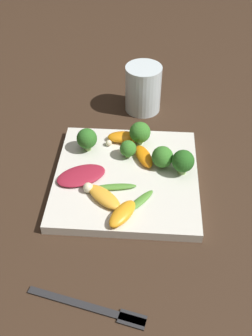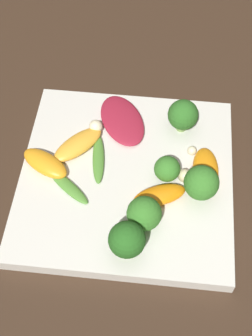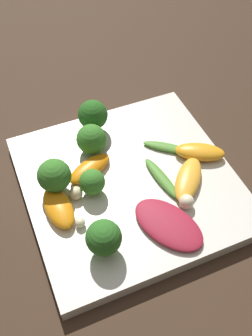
# 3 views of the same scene
# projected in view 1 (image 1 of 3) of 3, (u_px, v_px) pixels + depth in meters

# --- Properties ---
(ground_plane) EXTENTS (2.40, 2.40, 0.00)m
(ground_plane) POSITION_uv_depth(u_px,v_px,m) (126.00, 181.00, 0.75)
(ground_plane) COLOR #382619
(plate) EXTENTS (0.27, 0.27, 0.02)m
(plate) POSITION_uv_depth(u_px,v_px,m) (126.00, 178.00, 0.74)
(plate) COLOR silver
(plate) RESTS_ON ground_plane
(drinking_glass) EXTENTS (0.08, 0.08, 0.11)m
(drinking_glass) POSITION_uv_depth(u_px,v_px,m) (143.00, 89.00, 0.88)
(drinking_glass) COLOR silver
(drinking_glass) RESTS_ON ground_plane
(fork) EXTENTS (0.18, 0.06, 0.01)m
(fork) POSITION_uv_depth(u_px,v_px,m) (99.00, 309.00, 0.56)
(fork) COLOR #262628
(fork) RESTS_ON ground_plane
(radicchio_leaf_0) EXTENTS (0.11, 0.09, 0.01)m
(radicchio_leaf_0) POSITION_uv_depth(u_px,v_px,m) (81.00, 175.00, 0.73)
(radicchio_leaf_0) COLOR maroon
(radicchio_leaf_0) RESTS_ON plate
(orange_segment_0) EXTENTS (0.06, 0.07, 0.02)m
(orange_segment_0) POSITION_uv_depth(u_px,v_px,m) (122.00, 214.00, 0.65)
(orange_segment_0) COLOR orange
(orange_segment_0) RESTS_ON plate
(orange_segment_1) EXTENTS (0.07, 0.04, 0.02)m
(orange_segment_1) POSITION_uv_depth(u_px,v_px,m) (124.00, 137.00, 0.80)
(orange_segment_1) COLOR orange
(orange_segment_1) RESTS_ON plate
(orange_segment_2) EXTENTS (0.08, 0.07, 0.02)m
(orange_segment_2) POSITION_uv_depth(u_px,v_px,m) (104.00, 197.00, 0.68)
(orange_segment_2) COLOR #FCAD33
(orange_segment_2) RESTS_ON plate
(orange_segment_3) EXTENTS (0.05, 0.07, 0.02)m
(orange_segment_3) POSITION_uv_depth(u_px,v_px,m) (144.00, 156.00, 0.76)
(orange_segment_3) COLOR orange
(orange_segment_3) RESTS_ON plate
(broccoli_floret_0) EXTENTS (0.04, 0.04, 0.05)m
(broccoli_floret_0) POSITION_uv_depth(u_px,v_px,m) (140.00, 133.00, 0.78)
(broccoli_floret_0) COLOR #7A9E51
(broccoli_floret_0) RESTS_ON plate
(broccoli_floret_1) EXTENTS (0.04, 0.04, 0.05)m
(broccoli_floret_1) POSITION_uv_depth(u_px,v_px,m) (183.00, 162.00, 0.72)
(broccoli_floret_1) COLOR #84AD5B
(broccoli_floret_1) RESTS_ON plate
(broccoli_floret_2) EXTENTS (0.04, 0.04, 0.05)m
(broccoli_floret_2) POSITION_uv_depth(u_px,v_px,m) (87.00, 139.00, 0.77)
(broccoli_floret_2) COLOR #7A9E51
(broccoli_floret_2) RESTS_ON plate
(broccoli_floret_3) EXTENTS (0.03, 0.03, 0.04)m
(broccoli_floret_3) POSITION_uv_depth(u_px,v_px,m) (130.00, 149.00, 0.76)
(broccoli_floret_3) COLOR #84AD5B
(broccoli_floret_3) RESTS_ON plate
(broccoli_floret_4) EXTENTS (0.04, 0.04, 0.04)m
(broccoli_floret_4) POSITION_uv_depth(u_px,v_px,m) (162.00, 157.00, 0.74)
(broccoli_floret_4) COLOR #84AD5B
(broccoli_floret_4) RESTS_ON plate
(arugula_sprig_0) EXTENTS (0.06, 0.06, 0.01)m
(arugula_sprig_0) POSITION_uv_depth(u_px,v_px,m) (140.00, 201.00, 0.68)
(arugula_sprig_0) COLOR #518E33
(arugula_sprig_0) RESTS_ON plate
(arugula_sprig_1) EXTENTS (0.08, 0.02, 0.01)m
(arugula_sprig_1) POSITION_uv_depth(u_px,v_px,m) (115.00, 187.00, 0.71)
(arugula_sprig_1) COLOR #518E33
(arugula_sprig_1) RESTS_ON plate
(macadamia_nut_0) EXTENTS (0.02, 0.02, 0.02)m
(macadamia_nut_0) POSITION_uv_depth(u_px,v_px,m) (88.00, 188.00, 0.70)
(macadamia_nut_0) COLOR beige
(macadamia_nut_0) RESTS_ON plate
(macadamia_nut_1) EXTENTS (0.01, 0.01, 0.01)m
(macadamia_nut_1) POSITION_uv_depth(u_px,v_px,m) (109.00, 143.00, 0.79)
(macadamia_nut_1) COLOR beige
(macadamia_nut_1) RESTS_ON plate
(macadamia_nut_2) EXTENTS (0.02, 0.02, 0.02)m
(macadamia_nut_2) POSITION_uv_depth(u_px,v_px,m) (128.00, 146.00, 0.78)
(macadamia_nut_2) COLOR beige
(macadamia_nut_2) RESTS_ON plate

